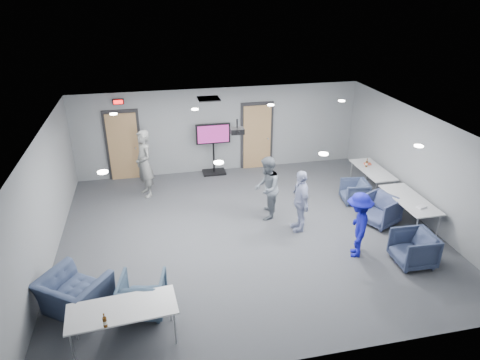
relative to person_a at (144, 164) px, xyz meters
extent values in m
plane|color=#36393E|center=(2.41, -2.63, -0.97)|extent=(9.00, 9.00, 0.00)
plane|color=silver|center=(2.41, -2.63, 1.73)|extent=(9.00, 9.00, 0.00)
cube|color=gray|center=(2.41, 1.37, 0.38)|extent=(9.00, 0.02, 2.70)
cube|color=gray|center=(2.41, -6.63, 0.38)|extent=(9.00, 0.02, 2.70)
cube|color=gray|center=(-2.09, -2.63, 0.38)|extent=(0.02, 8.00, 2.70)
cube|color=gray|center=(6.91, -2.63, 0.38)|extent=(0.02, 8.00, 2.70)
cube|color=black|center=(-0.59, 1.34, 0.11)|extent=(1.06, 0.06, 2.24)
cube|color=#A4804F|center=(-0.59, 1.30, 0.08)|extent=(0.90, 0.05, 2.10)
cylinder|color=#9A9FA3|center=(-0.24, 1.25, 0.03)|extent=(0.04, 0.10, 0.04)
cube|color=black|center=(3.61, 1.34, 0.11)|extent=(1.06, 0.06, 2.24)
cube|color=#A4804F|center=(3.61, 1.30, 0.08)|extent=(0.90, 0.05, 2.10)
cylinder|color=#9A9FA3|center=(3.96, 1.25, 0.03)|extent=(0.04, 0.10, 0.04)
cube|color=black|center=(-0.59, 1.31, 1.48)|extent=(0.32, 0.06, 0.16)
cube|color=#FF0C0C|center=(-0.59, 1.27, 1.48)|extent=(0.26, 0.02, 0.11)
cube|color=black|center=(1.91, 0.17, 1.71)|extent=(0.60, 0.60, 0.03)
cylinder|color=white|center=(-0.59, -4.43, 1.71)|extent=(0.18, 0.18, 0.02)
cylinder|color=white|center=(-0.59, -0.83, 1.71)|extent=(0.18, 0.18, 0.02)
cylinder|color=white|center=(1.41, -4.43, 1.71)|extent=(0.18, 0.18, 0.02)
cylinder|color=white|center=(1.41, -0.83, 1.71)|extent=(0.18, 0.18, 0.02)
cylinder|color=white|center=(3.41, -4.43, 1.71)|extent=(0.18, 0.18, 0.02)
cylinder|color=white|center=(3.41, -0.83, 1.71)|extent=(0.18, 0.18, 0.02)
cylinder|color=white|center=(5.41, -4.43, 1.71)|extent=(0.18, 0.18, 0.02)
cylinder|color=white|center=(5.41, -0.83, 1.71)|extent=(0.18, 0.18, 0.02)
imported|color=gray|center=(0.00, 0.00, 0.00)|extent=(0.69, 0.83, 1.95)
imported|color=slate|center=(3.03, -1.96, -0.14)|extent=(0.88, 0.98, 1.67)
imported|color=#9FA9CD|center=(3.66, -2.74, -0.18)|extent=(0.41, 0.94, 1.59)
imported|color=#161993|center=(4.54, -4.05, -0.21)|extent=(0.92, 1.13, 1.53)
imported|color=#384461|center=(5.66, -1.68, -0.66)|extent=(0.78, 0.76, 0.63)
imported|color=#394364|center=(5.76, -2.89, -0.60)|extent=(1.09, 1.08, 0.75)
imported|color=#333D59|center=(5.60, -4.62, -0.60)|extent=(0.85, 0.83, 0.75)
imported|color=#35485D|center=(-0.15, -4.91, -0.60)|extent=(0.94, 0.96, 0.75)
imported|color=#374460|center=(-1.39, -4.63, -0.60)|extent=(1.51, 1.48, 0.74)
cube|color=silver|center=(6.41, -1.21, -0.26)|extent=(0.69, 1.67, 0.03)
cylinder|color=#9A9FA3|center=(6.14, -0.46, -0.62)|extent=(0.04, 0.04, 0.70)
cylinder|color=#9A9FA3|center=(6.14, -1.96, -0.62)|extent=(0.04, 0.04, 0.70)
cylinder|color=#9A9FA3|center=(6.67, -0.46, -0.62)|extent=(0.04, 0.04, 0.70)
cylinder|color=#9A9FA3|center=(6.67, -1.96, -0.62)|extent=(0.04, 0.04, 0.70)
cube|color=silver|center=(6.41, -3.11, -0.26)|extent=(0.74, 1.78, 0.03)
cylinder|color=#9A9FA3|center=(6.12, -2.30, -0.62)|extent=(0.04, 0.04, 0.70)
cylinder|color=#9A9FA3|center=(6.12, -3.92, -0.62)|extent=(0.04, 0.04, 0.70)
cylinder|color=#9A9FA3|center=(6.70, -2.30, -0.62)|extent=(0.04, 0.04, 0.70)
cylinder|color=#9A9FA3|center=(6.70, -3.92, -0.62)|extent=(0.04, 0.04, 0.70)
cube|color=silver|center=(-0.46, -5.63, -0.26)|extent=(1.84, 0.88, 0.03)
cylinder|color=#9A9FA3|center=(0.33, -5.27, -0.62)|extent=(0.04, 0.04, 0.70)
cylinder|color=#9A9FA3|center=(-1.29, -5.40, -0.62)|extent=(0.04, 0.04, 0.70)
cylinder|color=#9A9FA3|center=(0.37, -5.85, -0.62)|extent=(0.04, 0.04, 0.70)
cylinder|color=#9A9FA3|center=(-1.25, -5.98, -0.62)|extent=(0.04, 0.04, 0.70)
cylinder|color=#4E2B0D|center=(-0.69, -6.00, -0.15)|extent=(0.06, 0.06, 0.18)
cylinder|color=#4E2B0D|center=(-0.69, -6.00, -0.02)|extent=(0.02, 0.02, 0.08)
cylinder|color=beige|center=(-0.69, -6.00, -0.15)|extent=(0.07, 0.07, 0.06)
cylinder|color=#4E2B0D|center=(6.31, -1.01, -0.15)|extent=(0.06, 0.06, 0.18)
cylinder|color=#4E2B0D|center=(6.31, -1.01, -0.02)|extent=(0.02, 0.02, 0.08)
cylinder|color=beige|center=(6.31, -1.01, -0.15)|extent=(0.07, 0.07, 0.06)
cube|color=#CD4E33|center=(6.42, -0.86, -0.22)|extent=(0.21, 0.16, 0.04)
cube|color=silver|center=(6.42, -3.57, -0.22)|extent=(0.25, 0.20, 0.05)
cube|color=black|center=(2.14, 1.12, -0.94)|extent=(0.72, 0.51, 0.06)
cylinder|color=black|center=(2.14, 1.12, -0.30)|extent=(0.06, 0.06, 1.23)
cube|color=black|center=(2.14, 1.12, 0.36)|extent=(1.08, 0.07, 0.64)
cube|color=#7B1B60|center=(2.14, 1.07, 0.36)|extent=(0.98, 0.01, 0.55)
cylinder|color=black|center=(2.28, -1.90, 1.61)|extent=(0.04, 0.04, 0.22)
cube|color=black|center=(2.28, -1.90, 1.43)|extent=(0.33, 0.29, 0.13)
cylinder|color=black|center=(2.28, -2.04, 1.43)|extent=(0.08, 0.06, 0.08)
camera|label=1|loc=(0.28, -11.42, 4.65)|focal=32.00mm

